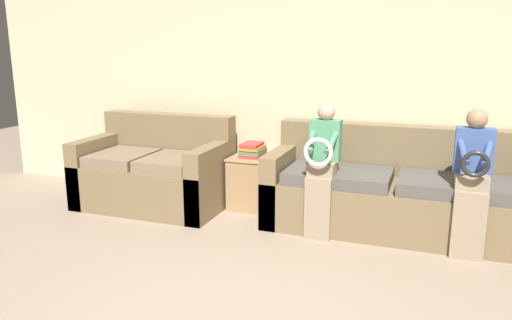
{
  "coord_description": "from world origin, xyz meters",
  "views": [
    {
      "loc": [
        1.08,
        -1.87,
        1.66
      ],
      "look_at": [
        -0.26,
        1.83,
        0.74
      ],
      "focal_mm": 35.0,
      "sensor_mm": 36.0,
      "label": 1
    }
  ],
  "objects": [
    {
      "name": "child_right_seated",
      "position": [
        1.39,
        2.27,
        0.64
      ],
      "size": [
        0.29,
        0.37,
        1.16
      ],
      "color": "gray",
      "rests_on": "ground_plane"
    },
    {
      "name": "couch_main",
      "position": [
        0.79,
        2.62,
        0.33
      ],
      "size": [
        2.29,
        0.87,
        0.91
      ],
      "color": "brown",
      "rests_on": "ground_plane"
    },
    {
      "name": "child_left_seated",
      "position": [
        0.19,
        2.26,
        0.64
      ],
      "size": [
        0.27,
        0.36,
        1.16
      ],
      "color": "gray",
      "rests_on": "ground_plane"
    },
    {
      "name": "wall_back",
      "position": [
        0.0,
        3.09,
        1.27
      ],
      "size": [
        7.91,
        0.06,
        2.55
      ],
      "color": "beige",
      "rests_on": "ground_plane"
    },
    {
      "name": "couch_side",
      "position": [
        -1.61,
        2.49,
        0.34
      ],
      "size": [
        1.48,
        0.89,
        0.93
      ],
      "color": "brown",
      "rests_on": "ground_plane"
    },
    {
      "name": "book_stack",
      "position": [
        -0.64,
        2.78,
        0.6
      ],
      "size": [
        0.21,
        0.3,
        0.14
      ],
      "color": "#BC3833",
      "rests_on": "side_shelf"
    },
    {
      "name": "side_shelf",
      "position": [
        -0.63,
        2.78,
        0.28
      ],
      "size": [
        0.43,
        0.51,
        0.54
      ],
      "color": "#9E7A51",
      "rests_on": "ground_plane"
    }
  ]
}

